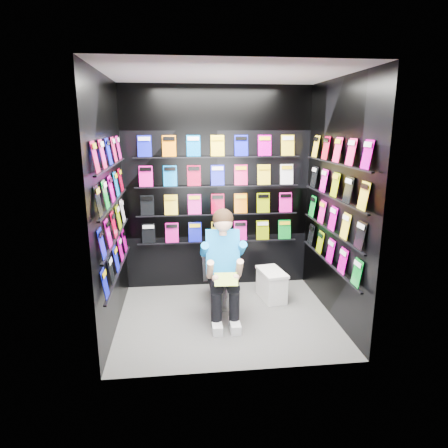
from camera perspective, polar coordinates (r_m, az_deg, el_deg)
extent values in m
plane|color=#5B5B58|center=(4.62, 0.36, -13.24)|extent=(2.40, 2.40, 0.00)
plane|color=white|center=(4.14, 0.42, 20.72)|extent=(2.40, 2.40, 0.00)
cube|color=black|center=(5.17, -0.94, 4.92)|extent=(2.40, 0.04, 2.60)
cube|color=black|center=(3.22, 2.51, -0.70)|extent=(2.40, 0.04, 2.60)
cube|color=black|center=(4.22, -16.03, 2.30)|extent=(0.04, 2.00, 2.60)
cube|color=black|center=(4.49, 15.79, 3.00)|extent=(0.04, 2.00, 2.60)
imported|color=silver|center=(4.87, -0.73, -7.04)|extent=(0.46, 0.77, 0.73)
cube|color=silver|center=(5.06, 6.79, -8.76)|extent=(0.31, 0.48, 0.34)
cube|color=silver|center=(4.99, 6.85, -6.81)|extent=(0.34, 0.51, 0.03)
cube|color=green|center=(4.12, 0.29, -7.91)|extent=(0.25, 0.15, 0.10)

